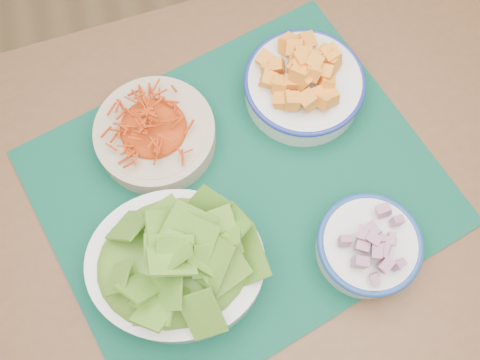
% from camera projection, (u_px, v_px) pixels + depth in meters
% --- Properties ---
extents(ground, '(4.00, 4.00, 0.00)m').
position_uv_depth(ground, '(219.00, 229.00, 1.60)').
color(ground, '#9B774B').
rests_on(ground, ground).
extents(table, '(1.36, 0.97, 0.75)m').
position_uv_depth(table, '(282.00, 224.00, 0.93)').
color(table, brown).
rests_on(table, ground).
extents(placemat, '(0.71, 0.64, 0.00)m').
position_uv_depth(placemat, '(240.00, 187.00, 0.85)').
color(placemat, '#053125').
rests_on(placemat, table).
extents(carrot_bowl, '(0.25, 0.25, 0.07)m').
position_uv_depth(carrot_bowl, '(155.00, 132.00, 0.85)').
color(carrot_bowl, '#C5AF92').
rests_on(carrot_bowl, placemat).
extents(squash_bowl, '(0.20, 0.20, 0.10)m').
position_uv_depth(squash_bowl, '(305.00, 81.00, 0.86)').
color(squash_bowl, silver).
rests_on(squash_bowl, placemat).
extents(lettuce_bowl, '(0.30, 0.27, 0.12)m').
position_uv_depth(lettuce_bowl, '(174.00, 261.00, 0.75)').
color(lettuce_bowl, white).
rests_on(lettuce_bowl, placemat).
extents(onion_bowl, '(0.19, 0.19, 0.08)m').
position_uv_depth(onion_bowl, '(369.00, 245.00, 0.78)').
color(onion_bowl, silver).
rests_on(onion_bowl, placemat).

